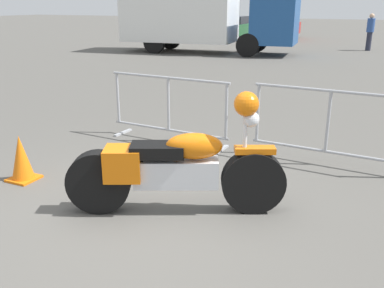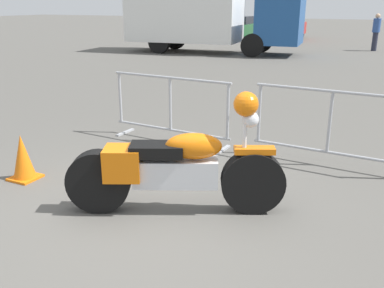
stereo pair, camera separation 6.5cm
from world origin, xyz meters
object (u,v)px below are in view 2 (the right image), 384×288
object	(u,v)px
pedestrian	(376,31)
parked_car_green	(240,27)
parked_car_white	(201,25)
traffic_cone	(23,158)
box_truck	(203,15)
motorcycle	(175,168)
crowd_barrier_far	(329,127)
crowd_barrier_near	(170,109)
parked_car_red	(286,27)

from	to	relation	value
pedestrian	parked_car_green	bearing A→B (deg)	116.66
parked_car_white	traffic_cone	world-z (taller)	parked_car_white
box_truck	motorcycle	bearing A→B (deg)	-72.75
motorcycle	parked_car_white	bearing A→B (deg)	88.99
motorcycle	crowd_barrier_far	bearing A→B (deg)	34.52
pedestrian	traffic_cone	size ratio (longest dim) A/B	2.86
motorcycle	crowd_barrier_near	world-z (taller)	motorcycle
parked_car_white	parked_car_green	bearing A→B (deg)	-99.47
crowd_barrier_near	parked_car_green	bearing A→B (deg)	107.16
motorcycle	pedestrian	distance (m)	18.49
traffic_cone	parked_car_green	bearing A→B (deg)	103.40
parked_car_red	pedestrian	xyz separation A→B (m)	(5.43, -4.67, 0.17)
parked_car_red	traffic_cone	bearing A→B (deg)	-176.06
motorcycle	box_truck	bearing A→B (deg)	88.20
crowd_barrier_far	parked_car_white	size ratio (longest dim) A/B	0.51
parked_car_red	motorcycle	bearing A→B (deg)	-170.80
crowd_barrier_near	parked_car_red	size ratio (longest dim) A/B	0.48
crowd_barrier_far	parked_car_green	size ratio (longest dim) A/B	0.53
crowd_barrier_far	motorcycle	bearing A→B (deg)	-120.09
motorcycle	parked_car_red	bearing A→B (deg)	76.20
box_truck	pedestrian	xyz separation A→B (m)	(6.93, 4.17, -0.72)
box_truck	pedestrian	distance (m)	8.12
box_truck	pedestrian	world-z (taller)	box_truck
crowd_barrier_near	parked_car_red	xyz separation A→B (m)	(-3.51, 21.02, 0.20)
box_truck	parked_car_red	world-z (taller)	box_truck
parked_car_red	pedestrian	distance (m)	7.16
motorcycle	pedestrian	xyz separation A→B (m)	(0.68, 18.48, 0.42)
box_truck	parked_car_green	world-z (taller)	box_truck
motorcycle	crowd_barrier_near	xyz separation A→B (m)	(-1.23, 2.13, 0.05)
crowd_barrier_far	box_truck	distance (m)	14.33
crowd_barrier_near	parked_car_red	bearing A→B (deg)	99.49
motorcycle	parked_car_red	size ratio (longest dim) A/B	0.49
crowd_barrier_far	traffic_cone	xyz separation A→B (m)	(-3.41, -2.20, -0.26)
crowd_barrier_far	pedestrian	xyz separation A→B (m)	(-0.55, 16.35, 0.37)
parked_car_green	traffic_cone	distance (m)	23.57
crowd_barrier_near	motorcycle	bearing A→B (deg)	-59.92
motorcycle	traffic_cone	bearing A→B (deg)	156.45
crowd_barrier_near	box_truck	world-z (taller)	box_truck
crowd_barrier_far	crowd_barrier_near	bearing A→B (deg)	180.00
parked_car_white	pedestrian	bearing A→B (deg)	-115.31
crowd_barrier_far	pedestrian	size ratio (longest dim) A/B	1.26
parked_car_green	parked_car_red	size ratio (longest dim) A/B	0.91
pedestrian	traffic_cone	world-z (taller)	pedestrian
motorcycle	crowd_barrier_near	bearing A→B (deg)	94.69
motorcycle	crowd_barrier_far	size ratio (longest dim) A/B	1.03
box_truck	parked_car_green	bearing A→B (deg)	92.87
motorcycle	parked_car_green	bearing A→B (deg)	83.08
motorcycle	parked_car_red	distance (m)	23.63
crowd_barrier_near	parked_car_white	bearing A→B (deg)	113.77
parked_car_green	parked_car_red	bearing A→B (deg)	-86.65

